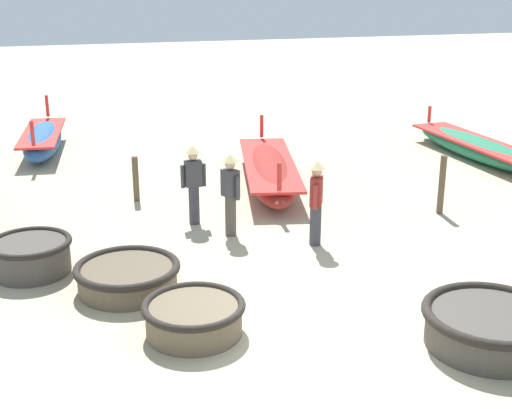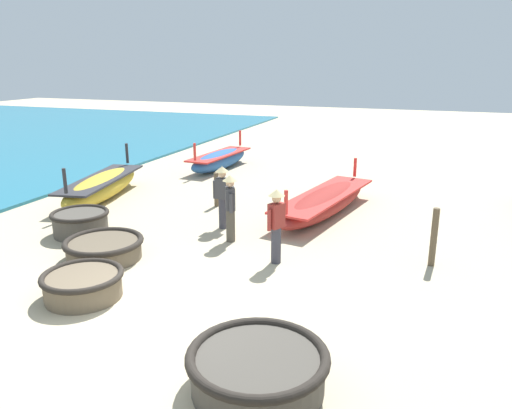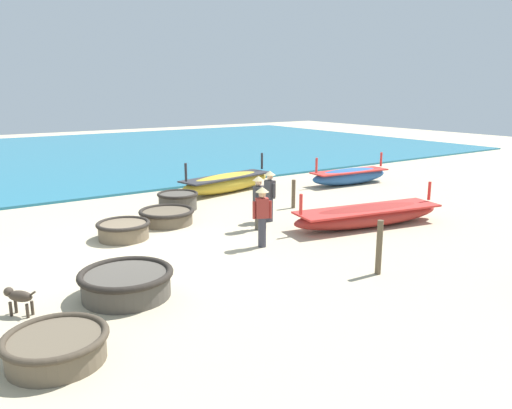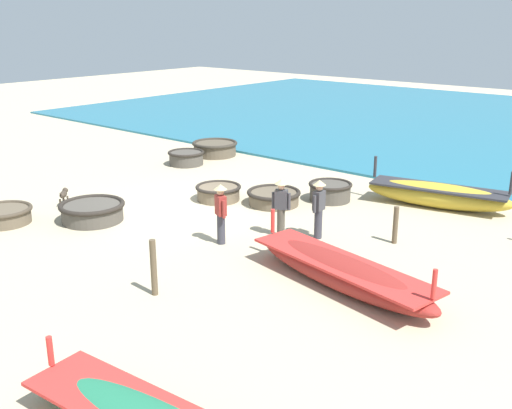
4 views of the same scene
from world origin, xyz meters
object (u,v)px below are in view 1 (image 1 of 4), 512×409
object	(u,v)px
coracle_tilted	(490,326)
fisherman_standing_right	(316,197)
long_boat_green_hull	(476,147)
mooring_post_shoreline	(442,185)
fisherman_by_coracle	(230,189)
coracle_upturned	(31,255)
long_boat_ochre_hull	(43,140)
fisherman_with_hat	(193,179)
mooring_post_mid_beach	(136,179)
coracle_far_left	(194,317)
long_boat_white_hull	(269,171)
coracle_nearest	(127,276)

from	to	relation	value
coracle_tilted	fisherman_standing_right	bearing A→B (deg)	104.96
long_boat_green_hull	mooring_post_shoreline	bearing A→B (deg)	-129.41
fisherman_standing_right	fisherman_by_coracle	bearing A→B (deg)	148.45
coracle_upturned	coracle_tilted	world-z (taller)	coracle_upturned
long_boat_ochre_hull	fisherman_with_hat	world-z (taller)	fisherman_with_hat
long_boat_ochre_hull	mooring_post_mid_beach	world-z (taller)	long_boat_ochre_hull
long_boat_ochre_hull	mooring_post_shoreline	size ratio (longest dim) A/B	3.19
fisherman_standing_right	long_boat_ochre_hull	bearing A→B (deg)	121.46
coracle_tilted	mooring_post_shoreline	bearing A→B (deg)	68.50
fisherman_standing_right	mooring_post_mid_beach	size ratio (longest dim) A/B	1.61
coracle_upturned	long_boat_ochre_hull	distance (m)	8.52
coracle_upturned	mooring_post_shoreline	bearing A→B (deg)	6.78
long_boat_ochre_hull	fisherman_standing_right	world-z (taller)	fisherman_standing_right
long_boat_ochre_hull	long_boat_green_hull	bearing A→B (deg)	-17.11
coracle_far_left	fisherman_by_coracle	distance (m)	4.06
long_boat_white_hull	fisherman_with_hat	world-z (taller)	fisherman_with_hat
coracle_tilted	long_boat_green_hull	xyz separation A→B (m)	(5.30, 9.21, -0.01)
coracle_nearest	fisherman_standing_right	size ratio (longest dim) A/B	1.06
coracle_nearest	mooring_post_mid_beach	bearing A→B (deg)	82.65
coracle_tilted	long_boat_green_hull	bearing A→B (deg)	60.06
coracle_nearest	mooring_post_shoreline	distance (m)	7.24
fisherman_with_hat	mooring_post_shoreline	world-z (taller)	fisherman_with_hat
fisherman_standing_right	coracle_nearest	bearing A→B (deg)	-162.91
coracle_tilted	coracle_upturned	bearing A→B (deg)	146.17
coracle_far_left	long_boat_white_hull	world-z (taller)	long_boat_white_hull
long_boat_ochre_hull	fisherman_by_coracle	world-z (taller)	fisherman_by_coracle
mooring_post_shoreline	long_boat_green_hull	bearing A→B (deg)	50.59
long_boat_white_hull	mooring_post_mid_beach	size ratio (longest dim) A/B	5.17
coracle_upturned	long_boat_white_hull	size ratio (longest dim) A/B	0.27
coracle_upturned	long_boat_white_hull	bearing A→B (deg)	35.81
coracle_nearest	long_boat_white_hull	size ratio (longest dim) A/B	0.33
coracle_far_left	mooring_post_shoreline	bearing A→B (deg)	32.56
fisherman_standing_right	mooring_post_shoreline	world-z (taller)	fisherman_standing_right
coracle_nearest	fisherman_by_coracle	xyz separation A→B (m)	(2.21, 2.03, 0.70)
coracle_far_left	mooring_post_shoreline	xyz separation A→B (m)	(6.08, 3.88, 0.37)
long_boat_green_hull	fisherman_standing_right	xyz separation A→B (m)	(-6.44, -4.95, 0.66)
coracle_nearest	long_boat_ochre_hull	bearing A→B (deg)	99.10
coracle_upturned	long_boat_ochre_hull	bearing A→B (deg)	89.84
coracle_tilted	mooring_post_mid_beach	distance (m)	8.88
long_boat_green_hull	fisherman_by_coracle	distance (m)	8.91
coracle_nearest	fisherman_with_hat	bearing A→B (deg)	60.54
coracle_tilted	mooring_post_mid_beach	xyz separation A→B (m)	(-4.21, 7.82, 0.21)
mooring_post_shoreline	coracle_upturned	bearing A→B (deg)	-173.22
fisherman_by_coracle	coracle_tilted	bearing A→B (deg)	-63.22
fisherman_standing_right	fisherman_with_hat	size ratio (longest dim) A/B	1.00
coracle_upturned	fisherman_with_hat	bearing A→B (deg)	28.35
long_boat_ochre_hull	long_boat_green_hull	distance (m)	12.21
coracle_tilted	fisherman_with_hat	bearing A→B (deg)	117.94
coracle_tilted	coracle_nearest	distance (m)	5.74
coracle_far_left	coracle_tilted	world-z (taller)	coracle_tilted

